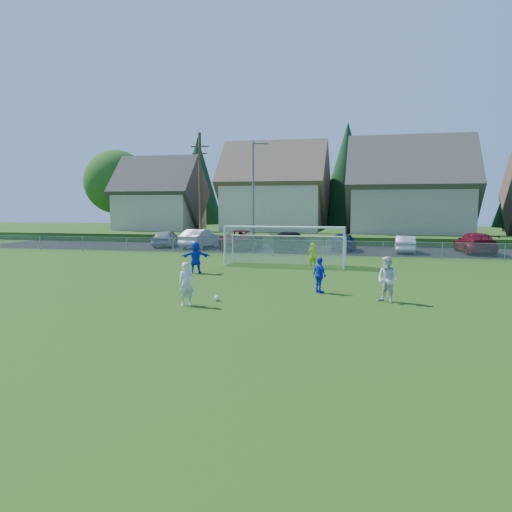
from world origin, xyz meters
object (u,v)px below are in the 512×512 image
(player_white_a, at_px, (187,284))
(car_a, at_px, (167,238))
(player_blue_a, at_px, (320,275))
(car_b, at_px, (200,238))
(soccer_ball, at_px, (217,298))
(player_blue_b, at_px, (196,257))
(player_white_b, at_px, (387,280))
(car_e, at_px, (344,242))
(car_f, at_px, (405,244))
(car_g, at_px, (475,243))
(car_c, at_px, (242,240))
(soccer_goal, at_px, (286,240))
(car_d, at_px, (290,241))
(goalkeeper, at_px, (313,255))

(player_white_a, bearing_deg, car_a, 78.66)
(player_blue_a, distance_m, car_b, 23.99)
(soccer_ball, relative_size, player_blue_b, 0.12)
(player_white_a, relative_size, player_white_b, 0.91)
(player_blue_b, bearing_deg, car_b, -90.88)
(player_blue_a, distance_m, car_e, 20.30)
(soccer_ball, xyz_separation_m, player_white_b, (6.53, 1.21, 0.79))
(player_white_a, height_order, car_f, player_white_a)
(car_a, bearing_deg, player_white_a, 108.05)
(player_blue_b, relative_size, car_g, 0.32)
(player_blue_b, bearing_deg, car_c, -104.44)
(player_white_b, relative_size, car_e, 0.41)
(player_blue_b, height_order, car_c, player_blue_b)
(player_white_a, bearing_deg, player_white_b, -18.73)
(car_a, bearing_deg, soccer_ball, 110.71)
(player_blue_a, height_order, player_blue_b, player_blue_b)
(soccer_goal, bearing_deg, player_white_a, -96.41)
(car_e, height_order, soccer_goal, soccer_goal)
(car_d, bearing_deg, car_f, -173.27)
(car_a, bearing_deg, player_blue_b, 111.46)
(player_blue_a, height_order, car_e, player_blue_a)
(player_white_b, distance_m, player_blue_a, 3.16)
(player_white_b, height_order, car_g, player_white_b)
(car_d, bearing_deg, car_a, 1.73)
(car_f, height_order, soccer_goal, soccer_goal)
(soccer_ball, xyz_separation_m, car_d, (-0.76, 22.39, 0.67))
(soccer_ball, distance_m, goalkeeper, 11.73)
(car_g, distance_m, soccer_goal, 17.25)
(car_f, bearing_deg, car_d, 0.45)
(player_blue_b, height_order, goalkeeper, player_blue_b)
(car_a, xyz_separation_m, car_g, (25.94, -0.12, 0.05))
(player_blue_a, bearing_deg, car_e, -37.66)
(car_d, relative_size, car_f, 1.31)
(player_white_a, relative_size, car_d, 0.30)
(player_white_a, xyz_separation_m, player_white_b, (7.36, 2.33, 0.08))
(car_d, bearing_deg, car_g, -169.67)
(goalkeeper, relative_size, car_b, 0.30)
(player_white_a, relative_size, car_b, 0.33)
(soccer_ball, height_order, goalkeeper, goalkeeper)
(car_a, xyz_separation_m, car_d, (11.48, -1.02, 0.02))
(player_white_a, bearing_deg, car_f, 32.31)
(car_g, bearing_deg, player_blue_b, 37.72)
(car_e, distance_m, car_g, 10.13)
(soccer_ball, distance_m, car_c, 23.35)
(car_a, distance_m, car_d, 11.52)
(car_e, xyz_separation_m, car_g, (10.12, 0.27, 0.06))
(player_blue_a, bearing_deg, car_a, -0.45)
(player_white_a, xyz_separation_m, car_a, (-11.41, 24.52, -0.06))
(player_white_b, xyz_separation_m, car_a, (-18.77, 22.19, -0.14))
(car_b, bearing_deg, car_a, 0.44)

